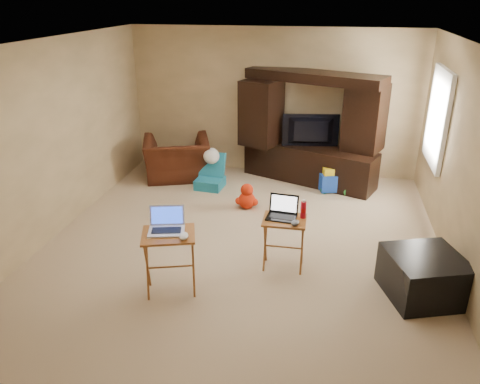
% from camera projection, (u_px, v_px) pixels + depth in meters
% --- Properties ---
extents(floor, '(5.50, 5.50, 0.00)m').
position_uv_depth(floor, '(243.00, 242.00, 6.10)').
color(floor, beige).
rests_on(floor, ground).
extents(ceiling, '(5.50, 5.50, 0.00)m').
position_uv_depth(ceiling, '(244.00, 42.00, 5.12)').
color(ceiling, silver).
rests_on(ceiling, ground).
extents(wall_back, '(5.00, 0.00, 5.00)m').
position_uv_depth(wall_back, '(273.00, 102.00, 8.09)').
color(wall_back, tan).
rests_on(wall_back, ground).
extents(wall_front, '(5.00, 0.00, 5.00)m').
position_uv_depth(wall_front, '(165.00, 277.00, 3.13)').
color(wall_front, tan).
rests_on(wall_front, ground).
extents(wall_left, '(0.00, 5.50, 5.50)m').
position_uv_depth(wall_left, '(54.00, 139.00, 6.06)').
color(wall_left, tan).
rests_on(wall_left, ground).
extents(wall_right, '(0.00, 5.50, 5.50)m').
position_uv_depth(wall_right, '(465.00, 165.00, 5.16)').
color(wall_right, tan).
rests_on(wall_right, ground).
extents(window_pane, '(0.00, 1.20, 1.20)m').
position_uv_depth(window_pane, '(439.00, 118.00, 6.50)').
color(window_pane, white).
rests_on(window_pane, ground).
extents(window_frame, '(0.06, 1.14, 1.34)m').
position_uv_depth(window_frame, '(438.00, 118.00, 6.50)').
color(window_frame, white).
rests_on(window_frame, ground).
extents(entertainment_center, '(2.31, 1.36, 1.85)m').
position_uv_depth(entertainment_center, '(311.00, 129.00, 7.74)').
color(entertainment_center, black).
rests_on(entertainment_center, floor).
extents(television, '(0.95, 0.27, 0.54)m').
position_uv_depth(television, '(311.00, 132.00, 7.71)').
color(television, black).
rests_on(television, entertainment_center).
extents(recliner, '(1.35, 1.27, 0.71)m').
position_uv_depth(recliner, '(177.00, 159.00, 8.09)').
color(recliner, '#411D0D').
rests_on(recliner, floor).
extents(child_rocker, '(0.48, 0.53, 0.58)m').
position_uv_depth(child_rocker, '(210.00, 172.00, 7.69)').
color(child_rocker, '#196E8B').
rests_on(child_rocker, floor).
extents(plush_toy, '(0.36, 0.30, 0.40)m').
position_uv_depth(plush_toy, '(247.00, 196.00, 6.99)').
color(plush_toy, red).
rests_on(plush_toy, floor).
extents(push_toy, '(0.65, 0.55, 0.42)m').
position_uv_depth(push_toy, '(337.00, 179.00, 7.61)').
color(push_toy, blue).
rests_on(push_toy, floor).
extents(ottoman, '(0.95, 0.95, 0.48)m').
position_uv_depth(ottoman, '(424.00, 276.00, 4.95)').
color(ottoman, black).
rests_on(ottoman, floor).
extents(tray_table_left, '(0.65, 0.58, 0.71)m').
position_uv_depth(tray_table_left, '(170.00, 263.00, 4.97)').
color(tray_table_left, '#A56828').
rests_on(tray_table_left, floor).
extents(tray_table_right, '(0.50, 0.40, 0.64)m').
position_uv_depth(tray_table_right, '(284.00, 244.00, 5.42)').
color(tray_table_right, brown).
rests_on(tray_table_right, floor).
extents(laptop_left, '(0.43, 0.39, 0.24)m').
position_uv_depth(laptop_left, '(166.00, 222.00, 4.82)').
color(laptop_left, silver).
rests_on(laptop_left, tray_table_left).
extents(laptop_right, '(0.36, 0.30, 0.24)m').
position_uv_depth(laptop_right, '(282.00, 209.00, 5.28)').
color(laptop_right, black).
rests_on(laptop_right, tray_table_right).
extents(mouse_left, '(0.12, 0.16, 0.06)m').
position_uv_depth(mouse_left, '(184.00, 236.00, 4.72)').
color(mouse_left, white).
rests_on(mouse_left, tray_table_left).
extents(mouse_right, '(0.12, 0.15, 0.05)m').
position_uv_depth(mouse_right, '(295.00, 223.00, 5.16)').
color(mouse_right, '#444549').
rests_on(mouse_right, tray_table_right).
extents(water_bottle, '(0.06, 0.06, 0.20)m').
position_uv_depth(water_bottle, '(303.00, 210.00, 5.30)').
color(water_bottle, red).
rests_on(water_bottle, tray_table_right).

